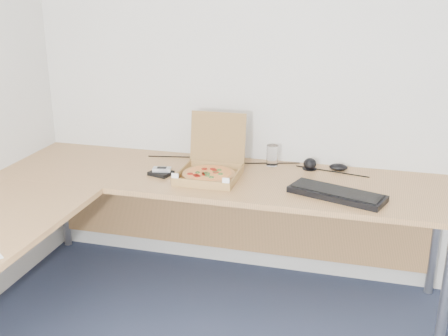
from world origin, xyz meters
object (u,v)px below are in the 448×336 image
(wallet, at_px, (161,173))
(pizza_box, at_px, (210,171))
(desk, at_px, (137,203))
(keyboard, at_px, (337,194))
(drinking_glass, at_px, (272,155))

(wallet, bearing_deg, pizza_box, 21.81)
(desk, height_order, keyboard, keyboard)
(desk, height_order, pizza_box, pizza_box)
(desk, distance_m, pizza_box, 0.47)
(pizza_box, relative_size, keyboard, 0.78)
(keyboard, bearing_deg, drinking_glass, 153.90)
(desk, bearing_deg, wallet, 90.85)
(drinking_glass, relative_size, wallet, 1.03)
(wallet, bearing_deg, desk, -73.32)
(wallet, bearing_deg, keyboard, 11.44)
(desk, bearing_deg, drinking_glass, 50.17)
(keyboard, xyz_separation_m, wallet, (-0.98, 0.07, -0.01))
(pizza_box, xyz_separation_m, drinking_glass, (0.29, 0.30, 0.02))
(keyboard, height_order, wallet, keyboard)
(drinking_glass, distance_m, keyboard, 0.57)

